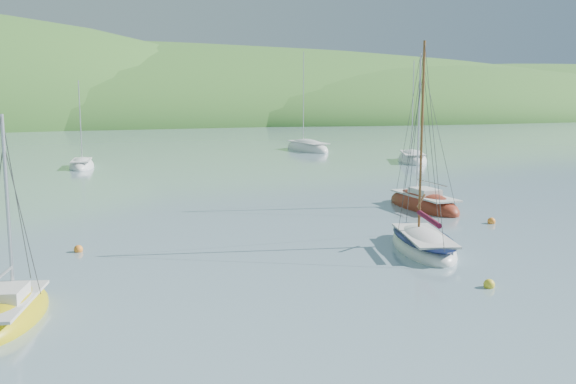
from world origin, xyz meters
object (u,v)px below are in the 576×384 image
object	(u,v)px
sloop_red	(423,205)
sailboat_yellow	(8,314)
daysailer_white	(423,245)
distant_sloop_a	(82,166)
distant_sloop_b	(307,149)
distant_sloop_d	(412,160)

from	to	relation	value
sloop_red	sailboat_yellow	size ratio (longest dim) A/B	1.47
daysailer_white	distant_sloop_a	bearing A→B (deg)	124.52
daysailer_white	sailboat_yellow	distance (m)	18.03
sloop_red	distant_sloop_a	bearing A→B (deg)	121.97
sloop_red	distant_sloop_b	size ratio (longest dim) A/B	0.77
sloop_red	distant_sloop_d	world-z (taller)	distant_sloop_d
sloop_red	distant_sloop_a	world-z (taller)	sloop_red
daysailer_white	sloop_red	world-z (taller)	sloop_red
distant_sloop_b	sloop_red	bearing A→B (deg)	-106.53
distant_sloop_d	sloop_red	bearing A→B (deg)	-95.19
daysailer_white	sailboat_yellow	size ratio (longest dim) A/B	1.44
daysailer_white	distant_sloop_a	xyz separation A→B (m)	(-13.29, 41.28, -0.06)
sailboat_yellow	distant_sloop_d	world-z (taller)	distant_sloop_d
distant_sloop_b	distant_sloop_d	world-z (taller)	distant_sloop_b
sloop_red	distant_sloop_a	xyz separation A→B (m)	(-19.33, 31.72, -0.04)
distant_sloop_a	distant_sloop_b	xyz separation A→B (m)	(28.43, 10.41, 0.05)
sloop_red	distant_sloop_a	distance (m)	37.15
daysailer_white	distant_sloop_b	bearing A→B (deg)	90.35
sailboat_yellow	distant_sloop_a	size ratio (longest dim) A/B	0.77
sailboat_yellow	distant_sloop_b	distance (m)	64.19
sailboat_yellow	daysailer_white	bearing A→B (deg)	25.72
sailboat_yellow	distant_sloop_b	size ratio (longest dim) A/B	0.52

